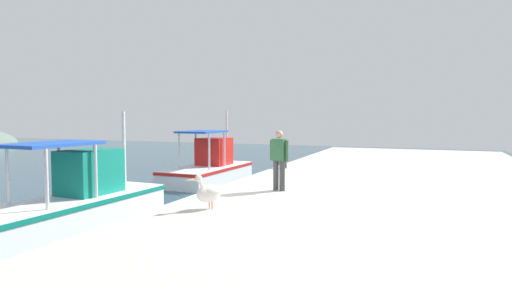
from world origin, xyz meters
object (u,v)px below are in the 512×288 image
Objects in this scene: fishing_boat_second at (74,203)px; mooring_bollard_third at (284,162)px; pelican at (209,192)px; fishing_boat_third at (209,168)px; fisherman_standing at (279,158)px.

mooring_bollard_third is (8.09, -3.12, 0.36)m from fishing_boat_second.
pelican is (0.13, -3.90, 0.53)m from fishing_boat_second.
fishing_boat_second is 1.10× the size of fishing_boat_third.
mooring_bollard_third is at bearing -21.11° from fishing_boat_second.
fishing_boat_third is at bearing 2.93° from fishing_boat_second.
fishing_boat_third is 5.47× the size of pelican.
fishing_boat_third is 3.58m from mooring_bollard_third.
fishing_boat_second is 5.63m from fisherman_standing.
fisherman_standing is 3.80× the size of mooring_bollard_third.
fishing_boat_second reaches higher than mooring_bollard_third.
mooring_bollard_third is (5.06, 1.49, -0.72)m from fisherman_standing.
fishing_boat_second is 8.68m from mooring_bollard_third.
pelican is at bearing -88.13° from fishing_boat_second.
pelican is 3.04m from fisherman_standing.
pelican is (-8.16, -4.32, 0.58)m from fishing_boat_third.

